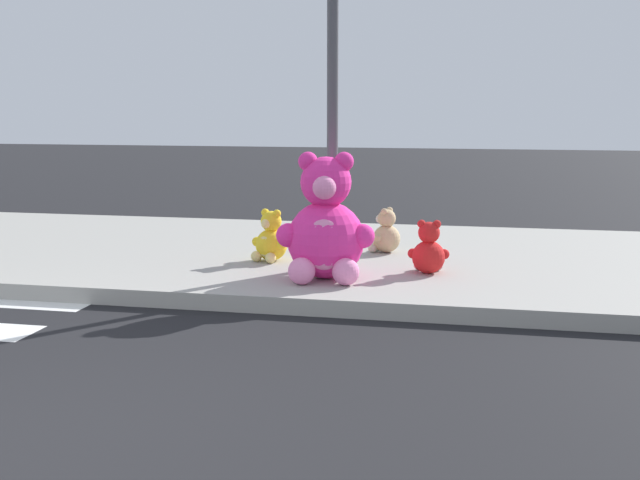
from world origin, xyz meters
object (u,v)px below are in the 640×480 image
Objects in this scene: plush_pink_large at (326,229)px; plush_red at (429,252)px; sign_pole at (333,95)px; plush_tan at (385,234)px; plush_yellow at (270,240)px.

plush_pink_large is 1.06m from plush_red.
sign_pole is 6.16× the size of plush_red.
plush_yellow reaches higher than plush_tan.
plush_tan is at bearing 75.77° from plush_pink_large.
plush_yellow is (-0.73, 0.73, -0.25)m from plush_pink_large.
plush_pink_large is 2.18× the size of plush_yellow.
plush_yellow is at bearing 167.81° from sign_pole.
sign_pole is 1.36m from plush_pink_large.
plush_tan is 0.92× the size of plush_yellow.
plush_red is (0.55, -1.01, 0.01)m from plush_tan.
sign_pole is at bearing -12.19° from plush_yellow.
plush_pink_large is at bearing -84.90° from sign_pole.
plush_pink_large is (0.05, -0.58, -1.23)m from sign_pole.
plush_red is at bearing -61.58° from plush_tan.
sign_pole is 5.93× the size of plush_yellow.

